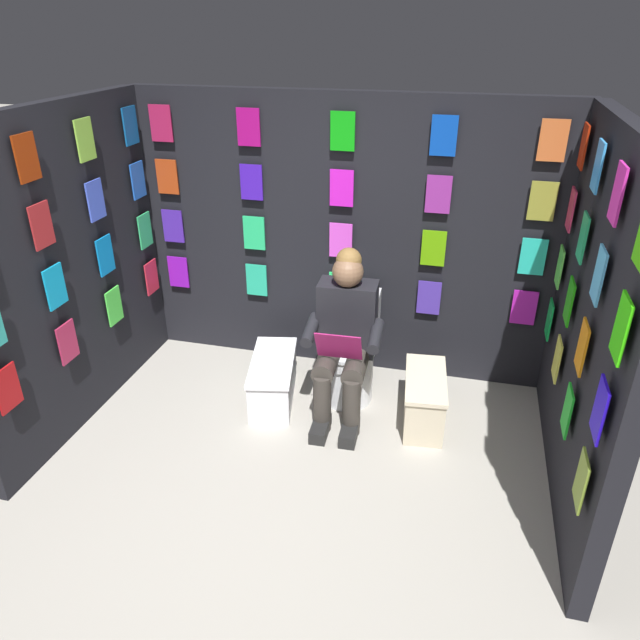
% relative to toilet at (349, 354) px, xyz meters
% --- Properties ---
extents(ground_plane, '(30.00, 30.00, 0.00)m').
position_rel_toilet_xyz_m(ground_plane, '(0.16, 1.62, -0.33)').
color(ground_plane, '#9E998E').
extents(display_wall_back, '(3.20, 0.14, 2.10)m').
position_rel_toilet_xyz_m(display_wall_back, '(0.16, -0.46, 0.73)').
color(display_wall_back, black).
rests_on(display_wall_back, ground).
extents(display_wall_left, '(0.14, 2.02, 2.10)m').
position_rel_toilet_xyz_m(display_wall_left, '(-1.44, 0.61, 0.73)').
color(display_wall_left, black).
rests_on(display_wall_left, ground).
extents(display_wall_right, '(0.14, 2.02, 2.10)m').
position_rel_toilet_xyz_m(display_wall_right, '(1.75, 0.61, 0.73)').
color(display_wall_right, black).
rests_on(display_wall_right, ground).
extents(toilet, '(0.41, 0.56, 0.77)m').
position_rel_toilet_xyz_m(toilet, '(0.00, 0.00, 0.00)').
color(toilet, white).
rests_on(toilet, ground).
extents(person_reading, '(0.54, 0.69, 1.19)m').
position_rel_toilet_xyz_m(person_reading, '(-0.01, 0.23, 0.27)').
color(person_reading, black).
rests_on(person_reading, ground).
extents(comic_longbox_near, '(0.34, 0.64, 0.36)m').
position_rel_toilet_xyz_m(comic_longbox_near, '(-0.58, 0.23, -0.15)').
color(comic_longbox_near, beige).
rests_on(comic_longbox_near, ground).
extents(comic_longbox_far, '(0.44, 0.75, 0.32)m').
position_rel_toilet_xyz_m(comic_longbox_far, '(0.52, 0.22, -0.16)').
color(comic_longbox_far, silver).
rests_on(comic_longbox_far, ground).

